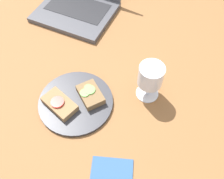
{
  "coord_description": "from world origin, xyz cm",
  "views": [
    {
      "loc": [
        21.78,
        -40.04,
        71.01
      ],
      "look_at": [
        3.97,
        -1.29,
        8.0
      ],
      "focal_mm": 40.0,
      "sensor_mm": 36.0,
      "label": 1
    }
  ],
  "objects_px": {
    "sandwich_with_tomato": "(59,104)",
    "wine_glass": "(151,77)",
    "laptop": "(79,1)",
    "sandwich_with_cucumber": "(90,94)",
    "plate": "(76,102)"
  },
  "relations": [
    {
      "from": "sandwich_with_tomato",
      "to": "wine_glass",
      "type": "xyz_separation_m",
      "value": [
        0.23,
        0.16,
        0.07
      ]
    },
    {
      "from": "sandwich_with_tomato",
      "to": "laptop",
      "type": "bearing_deg",
      "value": 111.52
    },
    {
      "from": "wine_glass",
      "to": "laptop",
      "type": "distance_m",
      "value": 0.5
    },
    {
      "from": "sandwich_with_cucumber",
      "to": "wine_glass",
      "type": "bearing_deg",
      "value": 30.61
    },
    {
      "from": "wine_glass",
      "to": "laptop",
      "type": "xyz_separation_m",
      "value": [
        -0.41,
        0.29,
        -0.05
      ]
    },
    {
      "from": "plate",
      "to": "wine_glass",
      "type": "height_order",
      "value": "wine_glass"
    },
    {
      "from": "laptop",
      "to": "wine_glass",
      "type": "bearing_deg",
      "value": -35.15
    },
    {
      "from": "plate",
      "to": "sandwich_with_cucumber",
      "type": "relative_size",
      "value": 2.14
    },
    {
      "from": "sandwich_with_tomato",
      "to": "laptop",
      "type": "xyz_separation_m",
      "value": [
        -0.18,
        0.45,
        0.01
      ]
    },
    {
      "from": "plate",
      "to": "laptop",
      "type": "relative_size",
      "value": 0.78
    },
    {
      "from": "sandwich_with_cucumber",
      "to": "laptop",
      "type": "distance_m",
      "value": 0.45
    },
    {
      "from": "sandwich_with_cucumber",
      "to": "laptop",
      "type": "relative_size",
      "value": 0.36
    },
    {
      "from": "sandwich_with_tomato",
      "to": "wine_glass",
      "type": "distance_m",
      "value": 0.29
    },
    {
      "from": "plate",
      "to": "laptop",
      "type": "distance_m",
      "value": 0.47
    },
    {
      "from": "wine_glass",
      "to": "laptop",
      "type": "bearing_deg",
      "value": 144.85
    }
  ]
}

